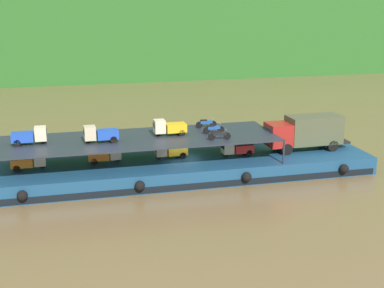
% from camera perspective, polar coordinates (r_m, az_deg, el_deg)
% --- Properties ---
extents(ground_plane, '(400.00, 400.00, 0.00)m').
position_cam_1_polar(ground_plane, '(47.97, -1.02, -3.18)').
color(ground_plane, brown).
extents(cargo_barge, '(32.50, 8.66, 1.50)m').
position_cam_1_polar(cargo_barge, '(47.70, -1.01, -2.34)').
color(cargo_barge, navy).
rests_on(cargo_barge, ground).
extents(covered_lorry, '(7.89, 2.40, 3.10)m').
position_cam_1_polar(covered_lorry, '(50.55, 11.55, 1.24)').
color(covered_lorry, maroon).
rests_on(covered_lorry, cargo_barge).
extents(cargo_rack, '(23.30, 7.22, 2.00)m').
position_cam_1_polar(cargo_rack, '(46.30, -5.62, 0.50)').
color(cargo_rack, '#232833').
rests_on(cargo_rack, cargo_barge).
extents(mini_truck_lower_stern, '(2.76, 1.23, 1.38)m').
position_cam_1_polar(mini_truck_lower_stern, '(46.27, -16.35, -1.67)').
color(mini_truck_lower_stern, orange).
rests_on(mini_truck_lower_stern, cargo_barge).
extents(mini_truck_lower_aft, '(2.78, 1.26, 1.38)m').
position_cam_1_polar(mini_truck_lower_aft, '(46.76, -8.87, -1.05)').
color(mini_truck_lower_aft, orange).
rests_on(mini_truck_lower_aft, cargo_barge).
extents(mini_truck_lower_mid, '(2.79, 1.29, 1.38)m').
position_cam_1_polar(mini_truck_lower_mid, '(47.46, -2.25, -0.62)').
color(mini_truck_lower_mid, gold).
rests_on(mini_truck_lower_mid, cargo_barge).
extents(mini_truck_lower_fore, '(2.78, 1.27, 1.38)m').
position_cam_1_polar(mini_truck_lower_fore, '(48.24, 4.59, -0.40)').
color(mini_truck_lower_fore, red).
rests_on(mini_truck_lower_fore, cargo_barge).
extents(mini_truck_upper_stern, '(2.75, 1.21, 1.38)m').
position_cam_1_polar(mini_truck_upper_stern, '(45.96, -16.28, 0.81)').
color(mini_truck_upper_stern, '#1E47B7').
rests_on(mini_truck_upper_stern, cargo_rack).
extents(mini_truck_upper_mid, '(2.77, 1.26, 1.38)m').
position_cam_1_polar(mini_truck_upper_mid, '(45.32, -9.36, 1.03)').
color(mini_truck_upper_mid, '#1E47B7').
rests_on(mini_truck_upper_mid, cargo_rack).
extents(mini_truck_upper_fore, '(2.76, 1.24, 1.38)m').
position_cam_1_polar(mini_truck_upper_fore, '(46.94, -2.35, 1.72)').
color(mini_truck_upper_fore, gold).
rests_on(mini_truck_upper_fore, cargo_rack).
extents(motorcycle_upper_port, '(1.90, 0.55, 0.87)m').
position_cam_1_polar(motorcycle_upper_port, '(45.50, 2.80, 0.94)').
color(motorcycle_upper_port, black).
rests_on(motorcycle_upper_port, cargo_rack).
extents(motorcycle_upper_centre, '(1.90, 0.55, 0.87)m').
position_cam_1_polar(motorcycle_upper_centre, '(47.55, 2.22, 1.58)').
color(motorcycle_upper_centre, black).
rests_on(motorcycle_upper_centre, cargo_rack).
extents(motorcycle_upper_stbd, '(1.90, 0.55, 0.87)m').
position_cam_1_polar(motorcycle_upper_stbd, '(49.56, 1.45, 2.16)').
color(motorcycle_upper_stbd, black).
rests_on(motorcycle_upper_stbd, cargo_rack).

